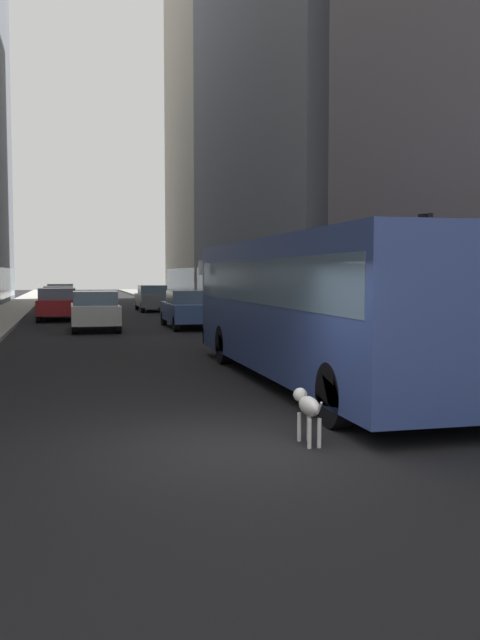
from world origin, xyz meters
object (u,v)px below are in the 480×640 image
car_grey_wagon (152,298)px  traffic_light_near (427,268)px  car_silver_sedan (59,300)px  car_white_van (95,311)px  dalmatian_dog (308,406)px  car_yellow_taxi (61,295)px  transit_bus (313,300)px  car_red_coupe (57,304)px  car_blue_hatchback (189,309)px

car_grey_wagon → traffic_light_near: size_ratio=1.28×
traffic_light_near → car_silver_sedan: bearing=105.2°
car_grey_wagon → car_white_van: size_ratio=1.04×
car_silver_sedan → dalmatian_dog: 32.44m
car_yellow_taxi → car_silver_sedan: 8.93m
transit_bus → car_grey_wagon: bearing=90.0°
car_red_coupe → transit_bus: bearing=-75.8°
car_white_van → traffic_light_near: traffic_light_near is taller
car_silver_sedan → car_white_van: same height
car_white_van → traffic_light_near: 17.24m
transit_bus → car_white_van: bearing=104.9°
car_red_coupe → dalmatian_dog: size_ratio=4.61×
car_blue_hatchback → car_white_van: bearing=-173.5°
car_red_coupe → car_yellow_taxi: same height
car_silver_sedan → traffic_light_near: (7.70, -28.26, 1.62)m
car_yellow_taxi → traffic_light_near: size_ratio=1.18×
car_blue_hatchback → transit_bus: bearing=-90.0°
car_blue_hatchback → traffic_light_near: traffic_light_near is taller
car_red_coupe → car_white_van: size_ratio=1.06×
car_yellow_taxi → dalmatian_dog: car_yellow_taxi is taller
car_blue_hatchback → dalmatian_dog: (-1.86, -20.46, -0.31)m
car_white_van → transit_bus: bearing=-75.1°
traffic_light_near → car_blue_hatchback: bearing=97.3°
car_red_coupe → traffic_light_near: bearing=-71.5°
car_yellow_taxi → car_blue_hatchback: bearing=-74.9°
transit_bus → car_white_van: (-4.00, 15.04, -0.95)m
transit_bus → car_grey_wagon: transit_bus is taller
car_grey_wagon → traffic_light_near: traffic_light_near is taller
car_grey_wagon → car_red_coupe: 9.17m
car_grey_wagon → car_silver_sedan: size_ratio=1.07×
car_red_coupe → car_white_van: bearing=-77.1°
car_blue_hatchback → car_yellow_taxi: bearing=105.1°
car_yellow_taxi → car_white_van: (1.60, -21.14, 0.00)m
car_silver_sedan → car_red_coupe: bearing=-90.0°
car_grey_wagon → car_blue_hatchback: same height
car_yellow_taxi → transit_bus: bearing=-81.2°
transit_bus → dalmatian_dog: transit_bus is taller
car_blue_hatchback → traffic_light_near: bearing=-82.7°
car_yellow_taxi → traffic_light_near: bearing=-78.3°
car_white_van → dalmatian_dog: car_white_van is taller
transit_bus → car_yellow_taxi: bearing=98.8°
car_yellow_taxi → car_silver_sedan: size_ratio=0.98×
transit_bus → car_blue_hatchback: bearing=90.0°
car_grey_wagon → car_yellow_taxi: 8.86m
car_yellow_taxi → car_white_van: size_ratio=0.96×
car_blue_hatchback → car_silver_sedan: 13.02m
car_grey_wagon → car_yellow_taxi: same height
car_silver_sedan → car_white_van: bearing=-82.5°
car_grey_wagon → traffic_light_near: 30.44m
car_white_van → dalmatian_dog: (2.14, -20.01, -0.31)m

